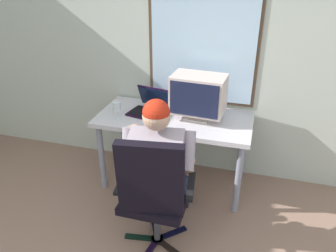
% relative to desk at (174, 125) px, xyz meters
% --- Properties ---
extents(wall_rear, '(5.70, 0.08, 2.65)m').
position_rel_desk_xyz_m(wall_rear, '(0.13, 0.39, 0.69)').
color(wall_rear, beige).
rests_on(wall_rear, ground).
extents(desk, '(1.41, 0.66, 0.72)m').
position_rel_desk_xyz_m(desk, '(0.00, 0.00, 0.00)').
color(desk, gray).
rests_on(desk, ground).
extents(office_chair, '(0.60, 0.54, 1.03)m').
position_rel_desk_xyz_m(office_chair, '(0.09, -0.90, -0.07)').
color(office_chair, black).
rests_on(office_chair, ground).
extents(person_seated, '(0.57, 0.82, 1.21)m').
position_rel_desk_xyz_m(person_seated, '(0.06, -0.63, -0.01)').
color(person_seated, navy).
rests_on(person_seated, ground).
extents(crt_monitor, '(0.48, 0.33, 0.41)m').
position_rel_desk_xyz_m(crt_monitor, '(0.21, 0.03, 0.32)').
color(crt_monitor, beige).
rests_on(crt_monitor, desk).
extents(laptop, '(0.40, 0.38, 0.23)m').
position_rel_desk_xyz_m(laptop, '(-0.24, 0.06, 0.14)').
color(laptop, black).
rests_on(laptop, desk).
extents(wine_glass, '(0.07, 0.07, 0.16)m').
position_rel_desk_xyz_m(wine_glass, '(-0.49, -0.16, 0.19)').
color(wine_glass, silver).
rests_on(wine_glass, desk).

